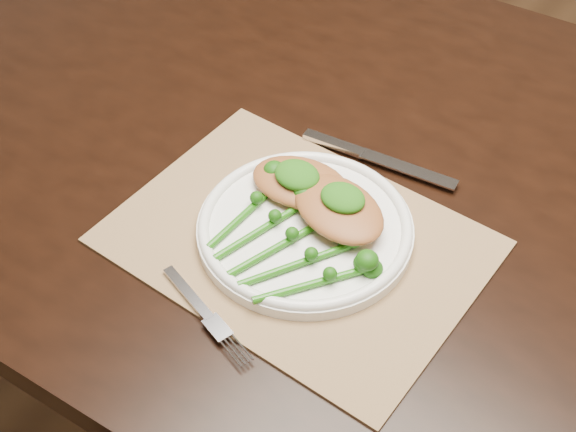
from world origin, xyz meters
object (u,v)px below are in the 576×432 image
Objects in this scene: placemat at (297,242)px; dinner_plate at (305,227)px; broccolini_bundle at (278,247)px; dining_table at (366,347)px; chicken_fillet_left at (300,182)px.

dinner_plate reaches higher than placemat.
broccolini_bundle is (-0.00, -0.03, 0.02)m from placemat.
broccolini_bundle is at bearing -92.64° from placemat.
broccolini_bundle reaches higher than dining_table.
chicken_fillet_left is at bearing 123.27° from placemat.
broccolini_bundle is (0.04, -0.09, -0.01)m from chicken_fillet_left.
chicken_fillet_left reaches higher than placemat.
dinner_plate is at bearing 84.24° from placemat.
broccolini_bundle is at bearing -78.97° from chicken_fillet_left.
placemat is 0.02m from dinner_plate.
broccolini_bundle is at bearing -101.76° from dining_table.
chicken_fillet_left is at bearing -124.97° from dining_table.
dining_table is 8.28× the size of broccolini_bundle.
dinner_plate reaches higher than dining_table.
placemat is 3.38× the size of chicken_fillet_left.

